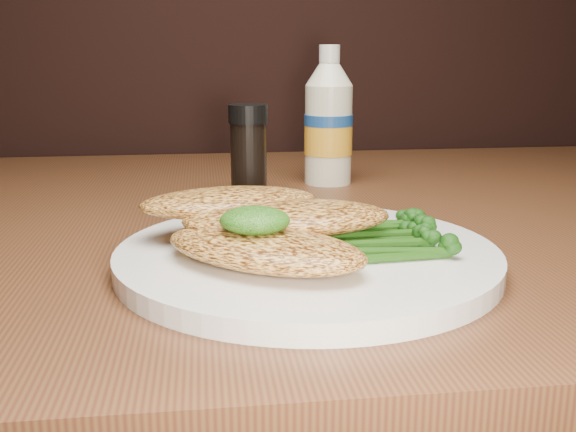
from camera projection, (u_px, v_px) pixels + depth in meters
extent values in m
cylinder|color=white|center=(307.00, 257.00, 0.52)|extent=(0.30, 0.30, 0.02)
ellipsoid|color=#F2AB4D|center=(264.00, 248.00, 0.48)|extent=(0.18, 0.16, 0.03)
ellipsoid|color=#F2AB4D|center=(287.00, 218.00, 0.53)|extent=(0.17, 0.09, 0.03)
ellipsoid|color=#F2AB4D|center=(229.00, 202.00, 0.55)|extent=(0.16, 0.09, 0.02)
ellipsoid|color=#073307|center=(255.00, 220.00, 0.48)|extent=(0.06, 0.06, 0.02)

